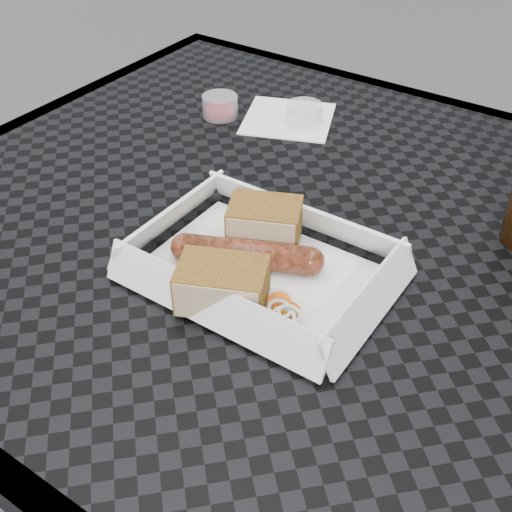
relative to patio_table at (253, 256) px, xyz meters
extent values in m
cube|color=black|center=(0.00, 0.00, 0.07)|extent=(0.80, 0.80, 0.01)
cube|color=black|center=(0.00, 0.39, 0.06)|extent=(0.80, 0.03, 0.03)
cube|color=black|center=(-0.39, 0.00, 0.06)|extent=(0.03, 0.80, 0.03)
cylinder|color=black|center=(-0.35, 0.35, -0.30)|extent=(0.03, 0.03, 0.73)
cube|color=white|center=(0.08, -0.10, 0.08)|extent=(0.22, 0.15, 0.00)
cylinder|color=maroon|center=(0.06, -0.10, 0.09)|extent=(0.13, 0.08, 0.03)
sphere|color=maroon|center=(0.12, -0.07, 0.09)|extent=(0.03, 0.03, 0.03)
sphere|color=maroon|center=(0.00, -0.12, 0.09)|extent=(0.03, 0.03, 0.03)
cube|color=brown|center=(0.05, -0.06, 0.10)|extent=(0.09, 0.08, 0.05)
cube|color=brown|center=(0.07, -0.15, 0.10)|extent=(0.10, 0.08, 0.04)
cylinder|color=#D35109|center=(0.13, -0.14, 0.08)|extent=(0.02, 0.02, 0.00)
torus|color=white|center=(0.13, -0.14, 0.08)|extent=(0.02, 0.02, 0.00)
cube|color=#B2D17F|center=(0.14, -0.14, 0.08)|extent=(0.02, 0.02, 0.00)
cube|color=white|center=(-0.08, 0.20, 0.08)|extent=(0.16, 0.16, 0.00)
cylinder|color=maroon|center=(-0.16, 0.16, 0.09)|extent=(0.05, 0.05, 0.03)
cylinder|color=silver|center=(-0.05, 0.20, 0.09)|extent=(0.05, 0.05, 0.03)
camera|label=1|loc=(0.35, -0.50, 0.49)|focal=45.00mm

